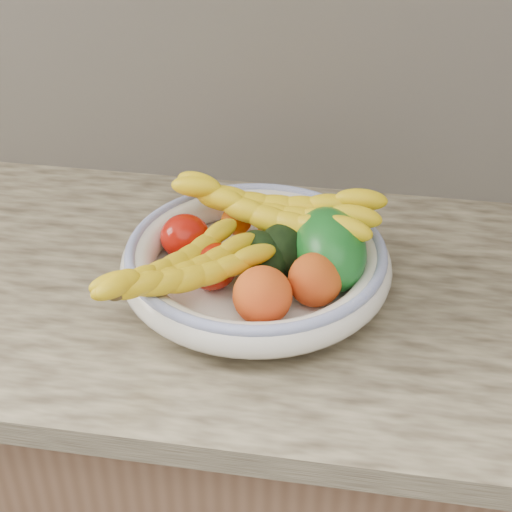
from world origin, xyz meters
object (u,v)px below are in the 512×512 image
(green_mango, at_px, (329,249))
(banana_bunch_back, at_px, (273,215))
(banana_bunch_front, at_px, (180,275))
(fruit_bowl, at_px, (256,263))

(green_mango, xyz_separation_m, banana_bunch_back, (-0.09, 0.06, 0.01))
(banana_bunch_back, bearing_deg, banana_bunch_front, -111.70)
(banana_bunch_front, bearing_deg, banana_bunch_back, 9.33)
(banana_bunch_back, relative_size, banana_bunch_front, 1.23)
(green_mango, bearing_deg, fruit_bowl, 165.80)
(fruit_bowl, height_order, banana_bunch_front, banana_bunch_front)
(green_mango, bearing_deg, banana_bunch_back, 126.72)
(banana_bunch_back, bearing_deg, green_mango, -22.75)
(fruit_bowl, xyz_separation_m, banana_bunch_back, (0.01, 0.07, 0.04))
(banana_bunch_back, distance_m, banana_bunch_front, 0.19)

